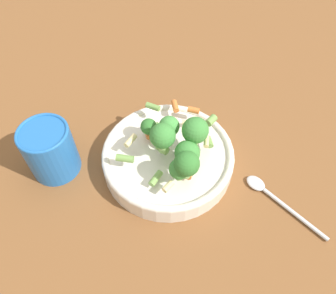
{
  "coord_description": "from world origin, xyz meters",
  "views": [
    {
      "loc": [
        0.24,
        -0.26,
        0.51
      ],
      "look_at": [
        0.0,
        0.0,
        0.05
      ],
      "focal_mm": 35.0,
      "sensor_mm": 36.0,
      "label": 1
    }
  ],
  "objects": [
    {
      "name": "ground_plane",
      "position": [
        0.0,
        0.0,
        0.0
      ],
      "size": [
        3.0,
        3.0,
        0.0
      ],
      "primitive_type": "plane",
      "color": "brown"
    },
    {
      "name": "bowl",
      "position": [
        0.0,
        0.0,
        0.02
      ],
      "size": [
        0.24,
        0.24,
        0.04
      ],
      "color": "silver",
      "rests_on": "ground_plane"
    },
    {
      "name": "pasta_salad",
      "position": [
        0.02,
        -0.0,
        0.08
      ],
      "size": [
        0.18,
        0.19,
        0.08
      ],
      "color": "#8CB766",
      "rests_on": "bowl"
    },
    {
      "name": "cup",
      "position": [
        -0.15,
        -0.15,
        0.05
      ],
      "size": [
        0.09,
        0.09,
        0.1
      ],
      "color": "#2366B2",
      "rests_on": "ground_plane"
    },
    {
      "name": "spoon",
      "position": [
        0.18,
        0.07,
        0.01
      ],
      "size": [
        0.16,
        0.03,
        0.01
      ],
      "rotation": [
        0.0,
        0.0,
        9.36
      ],
      "color": "silver",
      "rests_on": "ground_plane"
    }
  ]
}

